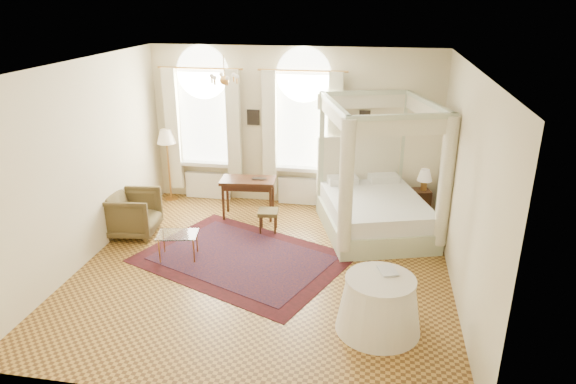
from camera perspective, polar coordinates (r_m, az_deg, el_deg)
name	(u,v)px	position (r m, az deg, el deg)	size (l,w,h in m)	color
ground	(264,269)	(8.59, -2.71, -8.52)	(6.00, 6.00, 0.00)	#A77930
room_walls	(262,154)	(7.80, -2.96, 4.23)	(6.00, 6.00, 6.00)	beige
window_left	(205,133)	(11.11, -9.26, 6.47)	(1.62, 0.27, 3.29)	white
window_right	(302,138)	(10.62, 1.59, 6.06)	(1.62, 0.27, 3.29)	white
chandelier	(224,79)	(8.96, -7.09, 12.38)	(0.51, 0.45, 0.50)	#B47F3C
wall_pictures	(298,117)	(10.63, 1.08, 8.32)	(2.54, 0.03, 0.39)	black
canopy_bed	(375,204)	(9.76, 9.68, -1.33)	(2.47, 2.75, 2.51)	#B3BC98
nightstand	(419,203)	(10.78, 14.34, -1.17)	(0.39, 0.35, 0.56)	#391B0F
nightstand_lamp	(425,176)	(10.61, 14.95, 1.68)	(0.30, 0.30, 0.43)	#B47F3C
writing_desk	(248,185)	(10.28, -4.46, 0.82)	(1.12, 0.65, 0.81)	#391B0F
laptop	(259,178)	(10.25, -3.19, 1.56)	(0.29, 0.19, 0.02)	black
stool	(268,214)	(9.74, -2.22, -2.44)	(0.41, 0.41, 0.43)	#4A4020
armchair	(133,213)	(10.02, -16.88, -2.29)	(0.89, 0.92, 0.83)	#4A3C1F
coffee_table	(178,236)	(8.93, -12.15, -4.83)	(0.74, 0.59, 0.45)	white
floor_lamp	(166,140)	(11.28, -13.36, 5.64)	(0.41, 0.41, 1.58)	#B47F3C
oriental_rug	(242,258)	(8.92, -5.14, -7.35)	(3.97, 3.49, 0.01)	#441013
side_table	(379,304)	(7.10, 10.07, -12.20)	(1.14, 1.14, 0.78)	silver
book	(380,271)	(7.02, 10.15, -8.68)	(0.22, 0.30, 0.03)	black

